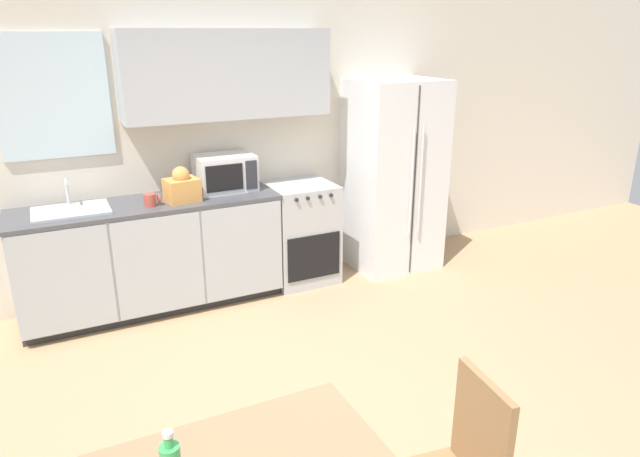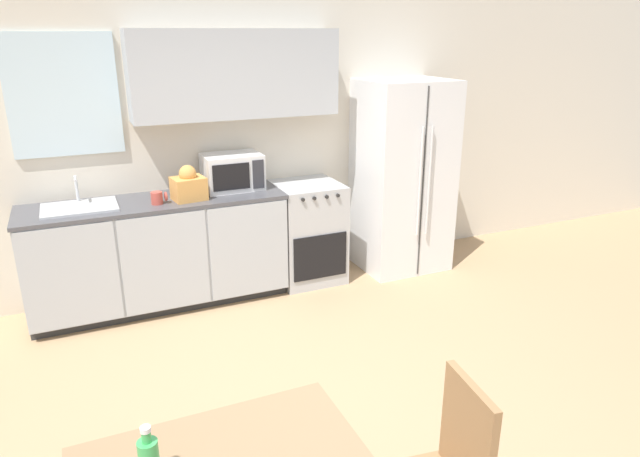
{
  "view_description": "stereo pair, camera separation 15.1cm",
  "coord_description": "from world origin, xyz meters",
  "px_view_note": "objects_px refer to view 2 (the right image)",
  "views": [
    {
      "loc": [
        -1.19,
        -2.5,
        2.25
      ],
      "look_at": [
        0.34,
        0.6,
        1.05
      ],
      "focal_mm": 32.0,
      "sensor_mm": 36.0,
      "label": 1
    },
    {
      "loc": [
        -1.06,
        -2.57,
        2.25
      ],
      "look_at": [
        0.34,
        0.6,
        1.05
      ],
      "focal_mm": 32.0,
      "sensor_mm": 36.0,
      "label": 2
    }
  ],
  "objects_px": {
    "oven_range": "(307,232)",
    "coffee_mug": "(158,198)",
    "microwave": "(232,172)",
    "refrigerator": "(402,176)"
  },
  "relations": [
    {
      "from": "oven_range",
      "to": "coffee_mug",
      "type": "distance_m",
      "value": 1.44
    },
    {
      "from": "oven_range",
      "to": "microwave",
      "type": "xyz_separation_m",
      "value": [
        -0.67,
        0.09,
        0.63
      ]
    },
    {
      "from": "microwave",
      "to": "coffee_mug",
      "type": "relative_size",
      "value": 3.86
    },
    {
      "from": "refrigerator",
      "to": "microwave",
      "type": "xyz_separation_m",
      "value": [
        -1.65,
        0.14,
        0.18
      ]
    },
    {
      "from": "oven_range",
      "to": "coffee_mug",
      "type": "bearing_deg",
      "value": -174.95
    },
    {
      "from": "oven_range",
      "to": "microwave",
      "type": "distance_m",
      "value": 0.92
    },
    {
      "from": "microwave",
      "to": "oven_range",
      "type": "bearing_deg",
      "value": -7.29
    },
    {
      "from": "refrigerator",
      "to": "oven_range",
      "type": "bearing_deg",
      "value": 176.9
    },
    {
      "from": "refrigerator",
      "to": "microwave",
      "type": "height_order",
      "value": "refrigerator"
    },
    {
      "from": "refrigerator",
      "to": "coffee_mug",
      "type": "xyz_separation_m",
      "value": [
        -2.32,
        -0.07,
        0.07
      ]
    }
  ]
}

